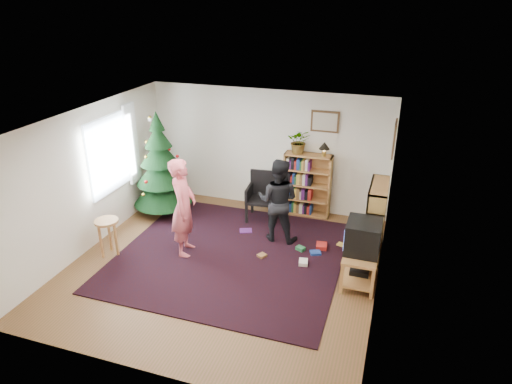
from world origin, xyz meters
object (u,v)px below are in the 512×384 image
(picture_right, at_px, (395,139))
(armchair, at_px, (262,194))
(bookshelf_right, at_px, (376,219))
(tv_stand, at_px, (360,263))
(stool, at_px, (107,228))
(person_by_chair, at_px, (278,201))
(potted_plant, at_px, (299,141))
(person_standing, at_px, (183,207))
(christmas_tree, at_px, (161,172))
(bookshelf_back, at_px, (307,184))
(picture_back, at_px, (325,122))
(table_lamp, at_px, (324,147))
(crt_tv, at_px, (363,237))

(picture_right, distance_m, armchair, 2.79)
(armchair, bearing_deg, bookshelf_right, -21.85)
(tv_stand, distance_m, stool, 4.29)
(person_by_chair, distance_m, potted_plant, 1.43)
(picture_right, xyz_separation_m, person_standing, (-3.27, -1.58, -1.07))
(christmas_tree, xyz_separation_m, bookshelf_back, (2.83, 0.87, -0.23))
(christmas_tree, xyz_separation_m, stool, (-0.08, -1.78, -0.38))
(tv_stand, height_order, potted_plant, potted_plant)
(picture_back, height_order, stool, picture_back)
(picture_right, xyz_separation_m, christmas_tree, (-4.42, -0.28, -1.05))
(table_lamp, bearing_deg, bookshelf_back, 180.00)
(crt_tv, bearing_deg, picture_right, 80.21)
(tv_stand, xyz_separation_m, person_by_chair, (-1.61, 0.88, 0.46))
(person_by_chair, xyz_separation_m, table_lamp, (0.58, 1.21, 0.70))
(picture_right, relative_size, table_lamp, 2.11)
(stool, bearing_deg, bookshelf_back, 42.27)
(potted_plant, bearing_deg, person_by_chair, -93.71)
(stool, bearing_deg, person_standing, 21.45)
(bookshelf_back, relative_size, crt_tv, 2.27)
(bookshelf_right, bearing_deg, christmas_tree, 86.37)
(person_standing, xyz_separation_m, potted_plant, (1.48, 2.17, 0.67))
(potted_plant, bearing_deg, bookshelf_right, -34.61)
(stool, xyz_separation_m, table_lamp, (3.22, 2.65, 0.97))
(bookshelf_right, height_order, stool, bookshelf_right)
(bookshelf_right, distance_m, tv_stand, 1.01)
(christmas_tree, relative_size, tv_stand, 2.32)
(person_standing, xyz_separation_m, person_by_chair, (1.40, 0.96, -0.09))
(crt_tv, distance_m, potted_plant, 2.69)
(picture_back, xyz_separation_m, bookshelf_back, (-0.26, -0.14, -1.29))
(person_standing, distance_m, potted_plant, 2.71)
(crt_tv, bearing_deg, potted_plant, 126.24)
(person_standing, bearing_deg, stool, 98.30)
(bookshelf_back, relative_size, table_lamp, 4.57)
(bookshelf_back, height_order, tv_stand, bookshelf_back)
(stool, bearing_deg, picture_right, 24.60)
(picture_back, distance_m, christmas_tree, 3.42)
(person_standing, xyz_separation_m, table_lamp, (1.98, 2.17, 0.61))
(bookshelf_right, relative_size, stool, 1.93)
(christmas_tree, distance_m, person_standing, 1.74)
(picture_back, height_order, table_lamp, picture_back)
(picture_back, relative_size, person_standing, 0.31)
(bookshelf_right, height_order, armchair, bookshelf_right)
(picture_right, distance_m, person_by_chair, 2.28)
(picture_right, distance_m, crt_tv, 1.90)
(crt_tv, height_order, table_lamp, table_lamp)
(christmas_tree, bearing_deg, tv_stand, -16.29)
(potted_plant, relative_size, table_lamp, 1.75)
(bookshelf_right, distance_m, crt_tv, 0.96)
(picture_back, height_order, bookshelf_right, picture_back)
(christmas_tree, bearing_deg, picture_back, 17.94)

